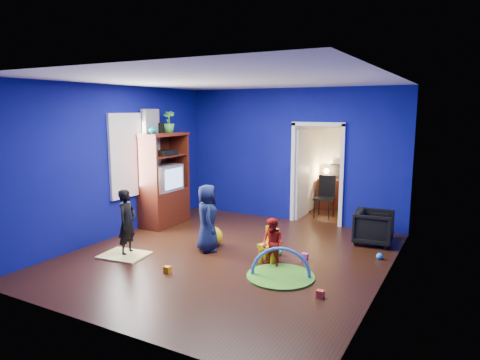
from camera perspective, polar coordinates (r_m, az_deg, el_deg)
The scene contains 33 objects.
floor at distance 7.32m, azimuth -1.57°, elevation -10.09°, with size 5.00×5.50×0.01m, color black.
ceiling at distance 6.92m, azimuth -1.68°, elevation 13.18°, with size 5.00×5.50×0.01m, color white.
wall_back at distance 9.43m, azimuth 6.85°, elevation 3.29°, with size 5.00×0.02×2.90m, color #090E68.
wall_front at distance 4.84m, azimuth -18.31°, elevation -2.91°, with size 5.00×0.02×2.90m, color #090E68.
wall_left at distance 8.51m, azimuth -16.33°, elevation 2.31°, with size 0.02×5.50×2.90m, color #090E68.
wall_right at distance 6.12m, azimuth 19.02°, elevation -0.46°, with size 0.02×5.50×2.90m, color #090E68.
alcove at distance 10.08m, azimuth 11.86°, elevation 2.40°, with size 1.00×1.75×2.50m, color silver, non-canonical shape.
armchair at distance 8.23m, azimuth 17.42°, elevation -6.06°, with size 0.66×0.68×0.62m, color black.
child_black at distance 7.48m, azimuth -14.81°, elevation -5.48°, with size 0.41×0.27×1.13m, color black.
child_navy at distance 7.45m, azimuth -4.37°, elevation -5.07°, with size 0.57×0.37×1.17m, color #0F1437.
toddler_red at distance 6.71m, azimuth 4.37°, elevation -8.41°, with size 0.38×0.30×0.79m, color red.
vase at distance 8.85m, azimuth -11.56°, elevation 6.70°, with size 0.18×0.18×0.19m, color #0D5B6A.
potted_plant at distance 9.25m, azimuth -9.49°, elevation 7.68°, with size 0.25×0.25×0.45m, color green.
tv_armoire at distance 9.19m, azimuth -10.14°, elevation 0.09°, with size 0.58×1.14×1.96m, color #381609.
crt_tv at distance 9.16m, azimuth -9.95°, elevation 0.31°, with size 0.46×0.70×0.54m, color silver.
yellow_blanket at distance 7.57m, azimuth -15.16°, elevation -9.65°, with size 0.75×0.60×0.03m, color #F2E07A.
hopper_ball at distance 7.79m, azimuth -3.63°, elevation -7.53°, with size 0.36×0.36×0.36m, color yellow.
kid_chair at distance 6.99m, azimuth 3.91°, elevation -8.92°, with size 0.28×0.28×0.50m, color yellow.
play_mat at distance 6.48m, azimuth 5.42°, elevation -12.65°, with size 1.00×1.00×0.03m, color green.
toy_arch at distance 6.48m, azimuth 5.42°, elevation -12.60°, with size 0.89×0.89×0.05m, color #3F8CD8.
window_left at distance 8.73m, azimuth -14.67°, elevation 3.22°, with size 0.03×0.95×1.55m, color white.
curtain at distance 9.10m, azimuth -11.70°, elevation 1.67°, with size 0.14×0.42×2.40m, color slate.
doorway at distance 9.28m, azimuth 10.24°, elevation 0.61°, with size 1.16×0.10×2.10m, color white.
study_desk at distance 10.82m, azimuth 12.69°, elevation -1.86°, with size 0.88×0.44×0.75m, color #3D140A.
desk_monitor at distance 10.84m, azimuth 12.98°, elevation 1.24°, with size 0.40×0.05×0.32m, color black.
desk_lamp at distance 10.86m, azimuth 11.47°, elevation 1.20°, with size 0.14×0.14×0.14m, color #FFD88C.
folding_chair at distance 9.90m, azimuth 11.16°, elevation -2.34°, with size 0.40×0.40×0.92m, color black.
book_shelf at distance 10.73m, azimuth 13.17°, elevation 6.89°, with size 0.88×0.24×0.04m, color white.
toy_0 at distance 5.90m, azimuth 10.64°, elevation -14.69°, with size 0.10×0.08×0.10m, color #F44028.
toy_1 at distance 7.52m, azimuth 18.11°, elevation -9.60°, with size 0.11×0.11×0.11m, color #2591D4.
toy_2 at distance 6.69m, azimuth -9.66°, elevation -11.69°, with size 0.10×0.08×0.10m, color #E8A10C.
toy_3 at distance 7.36m, azimuth 5.20°, elevation -9.56°, with size 0.11×0.11×0.11m, color green.
toy_4 at distance 7.24m, azimuth 8.63°, elevation -10.02°, with size 0.10×0.08×0.10m, color #C54AAA.
Camera 1 is at (3.49, -5.96, 2.44)m, focal length 32.00 mm.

